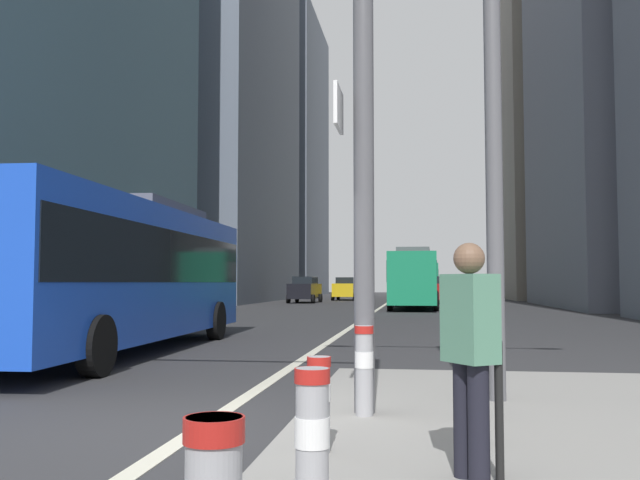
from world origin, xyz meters
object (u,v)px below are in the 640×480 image
(city_bus_blue_oncoming, at_px, (119,267))
(city_bus_red_receding, at_px, (415,277))
(city_bus_red_distant, at_px, (422,279))
(car_oncoming_mid, at_px, (346,289))
(bollard_back, at_px, (364,366))
(car_receding_near, at_px, (426,290))
(traffic_signal_gantry, at_px, (157,49))
(bollard_left, at_px, (312,443))
(bollard_right, at_px, (319,398))
(car_oncoming_far, at_px, (305,289))
(car_receding_far, at_px, (432,290))
(pedestrian_waiting, at_px, (470,348))

(city_bus_blue_oncoming, xyz_separation_m, city_bus_red_receding, (6.20, 26.47, -0.00))
(city_bus_blue_oncoming, bearing_deg, city_bus_red_distant, 82.04)
(car_oncoming_mid, xyz_separation_m, bollard_back, (5.55, -52.31, -0.33))
(car_receding_near, distance_m, traffic_signal_gantry, 43.35)
(car_oncoming_mid, height_order, bollard_left, car_oncoming_mid)
(city_bus_red_distant, relative_size, bollard_back, 11.52)
(city_bus_red_receding, distance_m, bollard_right, 35.21)
(car_receding_near, bearing_deg, bollard_back, -91.49)
(car_oncoming_mid, bearing_deg, city_bus_red_receding, -72.52)
(bollard_back, bearing_deg, car_receding_near, 88.51)
(car_oncoming_mid, relative_size, car_oncoming_far, 0.97)
(city_bus_red_distant, height_order, bollard_left, city_bus_red_distant)
(city_bus_blue_oncoming, distance_m, city_bus_red_distant, 48.73)
(traffic_signal_gantry, bearing_deg, bollard_right, -39.87)
(car_receding_near, bearing_deg, city_bus_blue_oncoming, -100.94)
(city_bus_red_distant, xyz_separation_m, car_oncoming_mid, (-6.44, -3.07, -0.85))
(car_oncoming_far, xyz_separation_m, bollard_right, (7.57, -45.85, -0.41))
(city_bus_red_distant, height_order, car_receding_near, city_bus_red_distant)
(car_receding_near, bearing_deg, bollard_right, -91.75)
(traffic_signal_gantry, bearing_deg, car_receding_near, 85.40)
(car_receding_near, distance_m, bollard_left, 46.74)
(car_receding_far, height_order, car_oncoming_far, same)
(bollard_left, bearing_deg, traffic_signal_gantry, 122.67)
(car_receding_far, xyz_separation_m, traffic_signal_gantry, (-3.91, -44.06, 3.16))
(bollard_left, bearing_deg, city_bus_red_distant, 89.12)
(bollard_right, relative_size, bollard_back, 0.83)
(city_bus_blue_oncoming, distance_m, traffic_signal_gantry, 8.14)
(city_bus_red_distant, relative_size, traffic_signal_gantry, 1.53)
(car_oncoming_mid, xyz_separation_m, traffic_signal_gantry, (3.21, -52.15, 3.16))
(bollard_back, relative_size, pedestrian_waiting, 0.56)
(city_bus_red_distant, relative_size, car_oncoming_mid, 2.37)
(city_bus_red_receding, bearing_deg, city_bus_red_distant, 88.57)
(city_bus_blue_oncoming, relative_size, car_oncoming_far, 2.54)
(city_bus_red_distant, relative_size, bollard_right, 13.85)
(city_bus_red_receding, xyz_separation_m, car_oncoming_mid, (-5.89, 18.72, -0.85))
(city_bus_blue_oncoming, bearing_deg, car_receding_near, 79.06)
(bollard_back, bearing_deg, car_receding_far, 87.97)
(car_oncoming_far, bearing_deg, city_bus_red_distant, 51.95)
(car_oncoming_mid, height_order, bollard_back, car_oncoming_mid)
(city_bus_blue_oncoming, height_order, bollard_back, city_bus_blue_oncoming)
(city_bus_blue_oncoming, height_order, car_receding_far, city_bus_blue_oncoming)
(bollard_back, bearing_deg, bollard_left, -90.24)
(car_receding_near, xyz_separation_m, bollard_right, (-1.37, -44.84, -0.41))
(traffic_signal_gantry, xyz_separation_m, bollard_left, (2.33, -3.63, -3.50))
(pedestrian_waiting, bearing_deg, bollard_right, 151.23)
(car_receding_far, bearing_deg, bollard_right, -92.26)
(car_receding_far, bearing_deg, city_bus_blue_oncoming, -101.32)
(city_bus_blue_oncoming, xyz_separation_m, pedestrian_waiting, (6.78, -9.35, -0.78))
(traffic_signal_gantry, xyz_separation_m, pedestrian_waiting, (3.26, -2.39, -3.09))
(city_bus_red_receding, xyz_separation_m, car_receding_near, (0.78, 9.66, -0.85))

